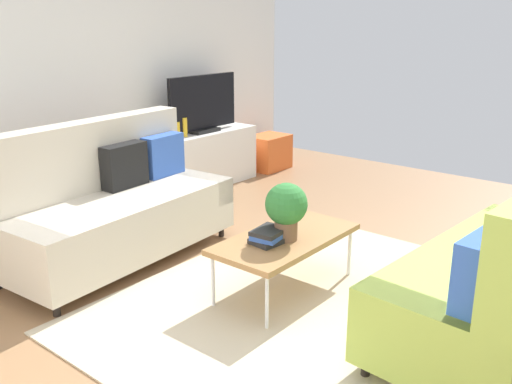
# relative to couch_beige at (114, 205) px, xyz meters

# --- Properties ---
(ground_plane) EXTENTS (7.68, 7.68, 0.00)m
(ground_plane) POSITION_rel_couch_beige_xyz_m (0.42, -1.56, -0.45)
(ground_plane) COLOR #936B47
(wall_far) EXTENTS (6.40, 0.12, 2.90)m
(wall_far) POSITION_rel_couch_beige_xyz_m (0.42, 1.24, 1.00)
(wall_far) COLOR white
(wall_far) RESTS_ON ground_plane
(area_rug) EXTENTS (2.90, 2.20, 0.01)m
(area_rug) POSITION_rel_couch_beige_xyz_m (0.34, -1.62, -0.44)
(area_rug) COLOR beige
(area_rug) RESTS_ON ground_plane
(couch_beige) EXTENTS (1.96, 0.98, 1.10)m
(couch_beige) POSITION_rel_couch_beige_xyz_m (0.00, 0.00, 0.00)
(couch_beige) COLOR beige
(couch_beige) RESTS_ON ground_plane
(couch_green) EXTENTS (1.96, 0.97, 1.10)m
(couch_green) POSITION_rel_couch_beige_xyz_m (0.67, -2.84, 0.00)
(couch_green) COLOR #A3BC4C
(couch_green) RESTS_ON ground_plane
(coffee_table) EXTENTS (1.10, 0.56, 0.42)m
(coffee_table) POSITION_rel_couch_beige_xyz_m (0.39, -1.42, -0.05)
(coffee_table) COLOR #9E7042
(coffee_table) RESTS_ON ground_plane
(tv_console) EXTENTS (1.40, 0.44, 0.64)m
(tv_console) POSITION_rel_couch_beige_xyz_m (1.93, 0.90, -0.13)
(tv_console) COLOR silver
(tv_console) RESTS_ON ground_plane
(tv) EXTENTS (1.00, 0.20, 0.64)m
(tv) POSITION_rel_couch_beige_xyz_m (1.93, 0.88, 0.51)
(tv) COLOR black
(tv) RESTS_ON tv_console
(storage_trunk) EXTENTS (0.52, 0.40, 0.44)m
(storage_trunk) POSITION_rel_couch_beige_xyz_m (3.03, 0.80, -0.23)
(storage_trunk) COLOR orange
(storage_trunk) RESTS_ON ground_plane
(potted_plant) EXTENTS (0.29, 0.29, 0.40)m
(potted_plant) POSITION_rel_couch_beige_xyz_m (0.34, -1.46, 0.21)
(potted_plant) COLOR brown
(potted_plant) RESTS_ON coffee_table
(table_book_0) EXTENTS (0.26, 0.20, 0.04)m
(table_book_0) POSITION_rel_couch_beige_xyz_m (0.22, -1.41, -0.01)
(table_book_0) COLOR #262626
(table_book_0) RESTS_ON coffee_table
(table_book_1) EXTENTS (0.27, 0.22, 0.03)m
(table_book_1) POSITION_rel_couch_beige_xyz_m (0.22, -1.41, 0.03)
(table_book_1) COLOR #3359B2
(table_book_1) RESTS_ON table_book_0
(table_book_2) EXTENTS (0.26, 0.21, 0.03)m
(table_book_2) POSITION_rel_couch_beige_xyz_m (0.22, -1.41, 0.06)
(table_book_2) COLOR #262626
(table_book_2) RESTS_ON table_book_1
(vase_0) EXTENTS (0.10, 0.10, 0.14)m
(vase_0) POSITION_rel_couch_beige_xyz_m (1.35, 0.95, 0.26)
(vase_0) COLOR #B24C4C
(vase_0) RESTS_ON tv_console
(bottle_0) EXTENTS (0.05, 0.05, 0.17)m
(bottle_0) POSITION_rel_couch_beige_xyz_m (1.51, 0.86, 0.28)
(bottle_0) COLOR gold
(bottle_0) RESTS_ON tv_console
(bottle_1) EXTENTS (0.06, 0.06, 0.21)m
(bottle_1) POSITION_rel_couch_beige_xyz_m (1.62, 0.86, 0.30)
(bottle_1) COLOR gold
(bottle_1) RESTS_ON tv_console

